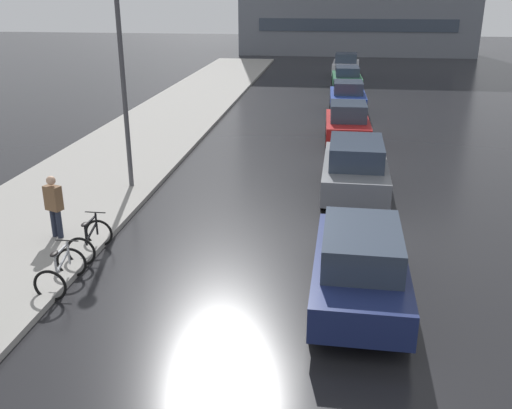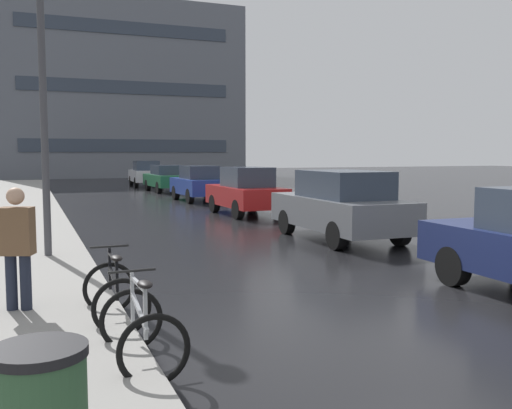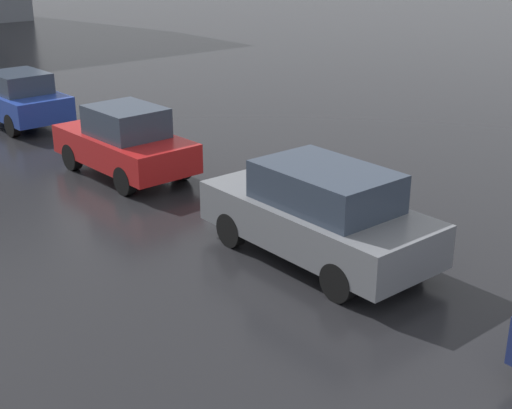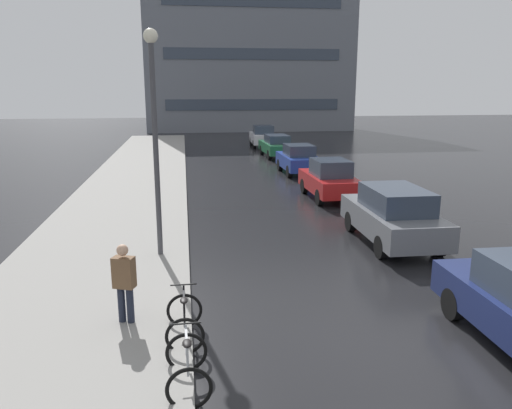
% 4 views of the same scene
% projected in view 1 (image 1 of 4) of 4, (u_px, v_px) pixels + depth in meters
% --- Properties ---
extents(ground_plane, '(140.00, 140.00, 0.00)m').
position_uv_depth(ground_plane, '(242.00, 287.00, 11.93)').
color(ground_plane, black).
extents(sidewalk_kerb, '(4.80, 60.00, 0.14)m').
position_uv_depth(sidewalk_kerb, '(129.00, 149.00, 21.93)').
color(sidewalk_kerb, gray).
rests_on(sidewalk_kerb, ground).
extents(bicycle_nearest, '(0.72, 1.11, 0.92)m').
position_uv_depth(bicycle_nearest, '(61.00, 272.00, 11.76)').
color(bicycle_nearest, black).
rests_on(bicycle_nearest, ground).
extents(bicycle_second, '(0.70, 1.10, 0.93)m').
position_uv_depth(bicycle_second, '(90.00, 240.00, 13.22)').
color(bicycle_second, black).
rests_on(bicycle_second, ground).
extents(car_navy, '(1.86, 4.29, 1.62)m').
position_uv_depth(car_navy, '(360.00, 265.00, 11.11)').
color(car_navy, navy).
rests_on(car_navy, ground).
extents(car_grey, '(1.93, 4.37, 1.71)m').
position_uv_depth(car_grey, '(355.00, 168.00, 16.98)').
color(car_grey, slate).
rests_on(car_grey, ground).
extents(car_red, '(1.77, 3.84, 1.66)m').
position_uv_depth(car_red, '(347.00, 124.00, 22.76)').
color(car_red, '#AD1919').
rests_on(car_red, ground).
extents(car_blue, '(1.79, 3.74, 1.58)m').
position_uv_depth(car_blue, '(348.00, 97.00, 28.45)').
color(car_blue, navy).
rests_on(car_blue, ground).
extents(car_green, '(1.82, 4.19, 1.48)m').
position_uv_depth(car_green, '(347.00, 78.00, 34.58)').
color(car_green, '#1E6038').
rests_on(car_green, ground).
extents(car_white, '(1.93, 3.95, 1.65)m').
position_uv_depth(car_white, '(346.00, 65.00, 40.00)').
color(car_white, silver).
rests_on(car_white, ground).
extents(pedestrian, '(0.46, 0.36, 1.70)m').
position_uv_depth(pedestrian, '(54.00, 205.00, 13.74)').
color(pedestrian, '#1E2333').
rests_on(pedestrian, ground).
extents(streetlamp, '(0.37, 0.37, 5.98)m').
position_uv_depth(streetlamp, '(122.00, 67.00, 16.40)').
color(streetlamp, '#424247').
rests_on(streetlamp, ground).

